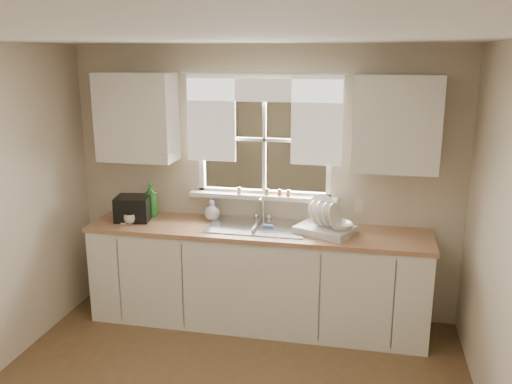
% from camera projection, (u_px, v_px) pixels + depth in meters
% --- Properties ---
extents(room_walls, '(3.62, 4.02, 2.50)m').
position_uv_depth(room_walls, '(194.00, 268.00, 3.07)').
color(room_walls, beige).
rests_on(room_walls, ground).
extents(ceiling, '(3.60, 4.00, 0.02)m').
position_uv_depth(ceiling, '(191.00, 37.00, 2.81)').
color(ceiling, silver).
rests_on(ceiling, room_walls).
extents(window, '(1.38, 0.16, 1.06)m').
position_uv_depth(window, '(264.00, 158.00, 4.96)').
color(window, white).
rests_on(window, room_walls).
extents(curtains, '(1.50, 0.03, 0.81)m').
position_uv_depth(curtains, '(263.00, 109.00, 4.80)').
color(curtains, white).
rests_on(curtains, room_walls).
extents(base_cabinets, '(3.00, 0.62, 0.87)m').
position_uv_depth(base_cabinets, '(257.00, 278.00, 4.92)').
color(base_cabinets, silver).
rests_on(base_cabinets, ground).
extents(countertop, '(3.04, 0.65, 0.04)m').
position_uv_depth(countertop, '(257.00, 230.00, 4.81)').
color(countertop, '#A77753').
rests_on(countertop, base_cabinets).
extents(upper_cabinet_left, '(0.70, 0.33, 0.80)m').
position_uv_depth(upper_cabinet_left, '(137.00, 117.00, 4.93)').
color(upper_cabinet_left, silver).
rests_on(upper_cabinet_left, room_walls).
extents(upper_cabinet_right, '(0.70, 0.33, 0.80)m').
position_uv_depth(upper_cabinet_right, '(396.00, 124.00, 4.48)').
color(upper_cabinet_right, silver).
rests_on(upper_cabinet_right, room_walls).
extents(wall_outlet, '(0.08, 0.01, 0.12)m').
position_uv_depth(wall_outlet, '(359.00, 206.00, 4.87)').
color(wall_outlet, beige).
rests_on(wall_outlet, room_walls).
extents(sill_jars, '(0.50, 0.04, 0.06)m').
position_uv_depth(sill_jars, '(268.00, 192.00, 4.97)').
color(sill_jars, brown).
rests_on(sill_jars, window).
extents(sink, '(0.88, 0.52, 0.40)m').
position_uv_depth(sink, '(257.00, 235.00, 4.85)').
color(sink, '#B7B7BC').
rests_on(sink, countertop).
extents(dish_rack, '(0.56, 0.50, 0.31)m').
position_uv_depth(dish_rack, '(325.00, 225.00, 4.67)').
color(dish_rack, silver).
rests_on(dish_rack, countertop).
extents(bowl, '(0.28, 0.28, 0.05)m').
position_uv_depth(bowl, '(340.00, 226.00, 4.59)').
color(bowl, white).
rests_on(bowl, dish_rack).
extents(soap_bottle_a, '(0.15, 0.15, 0.33)m').
position_uv_depth(soap_bottle_a, '(151.00, 200.00, 5.11)').
color(soap_bottle_a, '#287C2C').
rests_on(soap_bottle_a, countertop).
extents(soap_bottle_b, '(0.09, 0.10, 0.19)m').
position_uv_depth(soap_bottle_b, '(213.00, 209.00, 5.06)').
color(soap_bottle_b, blue).
rests_on(soap_bottle_b, countertop).
extents(soap_bottle_c, '(0.18, 0.18, 0.19)m').
position_uv_depth(soap_bottle_c, '(212.00, 210.00, 5.03)').
color(soap_bottle_c, beige).
rests_on(soap_bottle_c, countertop).
extents(saucer, '(0.20, 0.20, 0.01)m').
position_uv_depth(saucer, '(126.00, 220.00, 5.01)').
color(saucer, silver).
rests_on(saucer, countertop).
extents(cup, '(0.15, 0.15, 0.09)m').
position_uv_depth(cup, '(130.00, 218.00, 4.93)').
color(cup, silver).
rests_on(cup, countertop).
extents(black_appliance, '(0.35, 0.31, 0.23)m').
position_uv_depth(black_appliance, '(133.00, 208.00, 5.02)').
color(black_appliance, black).
rests_on(black_appliance, countertop).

